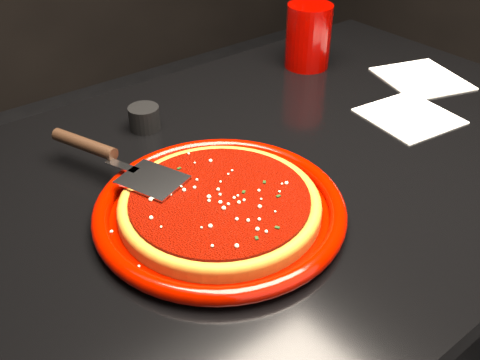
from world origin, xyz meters
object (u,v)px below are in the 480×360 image
object	(u,v)px
plate	(220,209)
pizza_server	(117,158)
cup	(308,36)
table	(279,305)
ramekin	(144,118)

from	to	relation	value
plate	pizza_server	size ratio (longest dim) A/B	1.19
plate	cup	world-z (taller)	cup
table	ramekin	xyz separation A→B (m)	(-0.14, 0.23, 0.40)
pizza_server	ramekin	bearing A→B (deg)	25.69
cup	ramekin	distance (m)	0.43
cup	ramekin	bearing A→B (deg)	-176.94
ramekin	plate	bearing A→B (deg)	-98.69
pizza_server	cup	world-z (taller)	cup
pizza_server	ramekin	distance (m)	0.17
table	pizza_server	size ratio (longest dim) A/B	3.98
table	cup	bearing A→B (deg)	41.28
plate	table	bearing A→B (deg)	18.12
table	pizza_server	world-z (taller)	pizza_server
plate	pizza_server	xyz separation A→B (m)	(-0.07, 0.16, 0.03)
plate	pizza_server	bearing A→B (deg)	113.91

